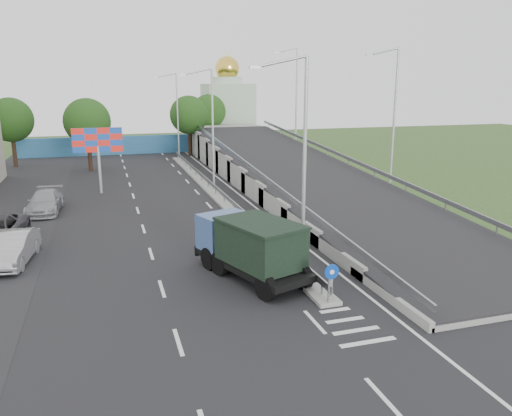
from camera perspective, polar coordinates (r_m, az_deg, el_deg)
name	(u,v)px	position (r m, az deg, el deg)	size (l,w,h in m)	color
ground	(355,330)	(19.69, 11.21, -13.53)	(160.00, 160.00, 0.00)	#2D4C1E
road_surface	(188,210)	(36.82, -7.82, -0.28)	(26.00, 90.00, 0.04)	black
median	(216,195)	(41.16, -4.62, 1.47)	(1.00, 44.00, 0.20)	gray
overpass_ramp	(301,171)	(43.04, 5.15, 4.25)	(10.00, 50.00, 3.50)	gray
median_guardrail	(216,187)	(41.03, -4.64, 2.35)	(0.09, 44.00, 0.71)	gray
sign_bollard	(331,283)	(21.01, 8.53, -8.48)	(0.64, 0.23, 1.67)	black
lamp_post_near	(301,155)	(23.19, 5.14, 6.01)	(2.74, 0.18, 10.08)	#B2B5B7
lamp_post_mid	(210,123)	(42.29, -5.23, 9.62)	(2.74, 0.18, 10.08)	#B2B5B7
lamp_post_far	(176,111)	(61.96, -9.14, 10.89)	(2.74, 0.18, 10.08)	#B2B5B7
blue_wall	(139,145)	(67.87, -13.17, 7.05)	(30.00, 0.50, 2.40)	#215D7A
church	(228,109)	(77.61, -3.25, 11.27)	(7.00, 7.00, 13.80)	#B2CCAD
billboard	(98,144)	(43.53, -17.64, 7.00)	(4.00, 0.24, 5.50)	#B2B5B7
tree_left_mid	(87,122)	(55.41, -18.74, 9.33)	(4.80, 4.80, 7.60)	black
tree_median_far	(189,115)	(64.25, -7.68, 10.48)	(4.80, 4.80, 7.60)	black
tree_left_far	(11,120)	(61.11, -26.24, 9.01)	(4.80, 4.80, 7.60)	black
tree_ramp_far	(209,112)	(71.86, -5.42, 10.90)	(4.80, 4.80, 7.60)	black
dump_truck	(250,245)	(23.65, -0.71, -4.21)	(4.47, 7.05, 2.92)	black
parked_car_b	(12,248)	(28.58, -26.08, -4.16)	(1.70, 4.87, 1.60)	#9A999E
parked_car_d	(45,202)	(38.85, -22.97, 0.64)	(2.15, 5.30, 1.54)	gray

